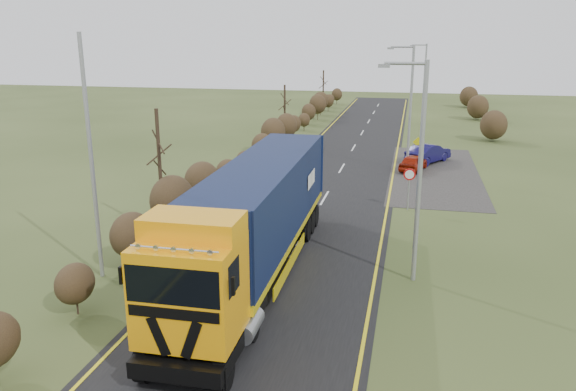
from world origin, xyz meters
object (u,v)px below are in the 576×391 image
(lorry, at_px, (256,215))
(speed_sign, at_px, (409,181))
(car_blue_sedan, at_px, (428,153))
(streetlight_near, at_px, (418,165))
(car_red_hatchback, at_px, (413,163))

(lorry, bearing_deg, speed_sign, 60.62)
(lorry, distance_m, car_blue_sedan, 24.13)
(car_blue_sedan, distance_m, streetlight_near, 22.33)
(lorry, relative_size, car_blue_sedan, 3.71)
(car_red_hatchback, distance_m, streetlight_near, 19.43)
(car_blue_sedan, xyz_separation_m, streetlight_near, (-1.03, -21.97, 3.88))
(car_red_hatchback, xyz_separation_m, streetlight_near, (0.05, -19.02, 4.01))
(car_blue_sedan, distance_m, speed_sign, 12.75)
(car_red_hatchback, bearing_deg, lorry, 88.75)
(lorry, height_order, car_blue_sedan, lorry)
(car_red_hatchback, relative_size, streetlight_near, 0.41)
(speed_sign, bearing_deg, lorry, -118.66)
(car_red_hatchback, bearing_deg, car_blue_sedan, -94.95)
(lorry, relative_size, car_red_hatchback, 4.75)
(streetlight_near, bearing_deg, car_red_hatchback, 90.14)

